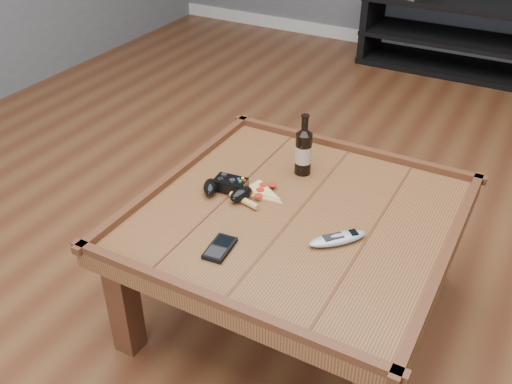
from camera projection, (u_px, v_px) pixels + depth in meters
The scene contains 9 objects.
ground at pixel (292, 311), 2.13m from camera, with size 6.00×6.00×0.00m, color #4E2816.
baseboard at pixel (465, 54), 4.29m from camera, with size 5.00×0.02×0.10m, color silver.
coffee_table at pixel (296, 227), 1.91m from camera, with size 1.03×1.03×0.48m.
media_console at pixel (463, 37), 4.00m from camera, with size 1.40×0.45×0.50m.
beer_bottle at pixel (304, 150), 2.04m from camera, with size 0.06×0.06×0.23m.
game_controller at pixel (228, 188), 1.96m from camera, with size 0.20×0.14×0.05m.
pizza_slice at pixel (258, 193), 1.96m from camera, with size 0.18×0.24×0.02m.
smartphone at pixel (220, 248), 1.71m from camera, with size 0.08×0.13×0.02m.
remote_control at pixel (338, 238), 1.74m from camera, with size 0.17×0.18×0.03m.
Camera 1 is at (0.62, -1.41, 1.54)m, focal length 40.00 mm.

